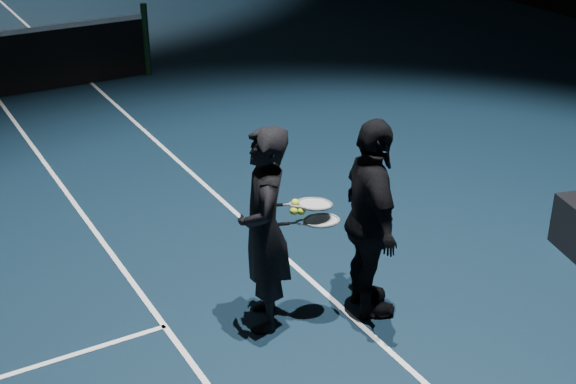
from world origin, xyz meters
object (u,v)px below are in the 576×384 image
player_a (264,230)px  tennis_balls (297,208)px  player_b (371,220)px  racket_lower (322,220)px  racket_upper (314,204)px

player_a → tennis_balls: size_ratio=14.01×
player_b → racket_lower: bearing=88.6°
player_a → racket_lower: player_a is taller
racket_lower → player_a: bearing=-180.0°
tennis_balls → player_b: bearing=-19.3°
racket_lower → tennis_balls: bearing=178.5°
player_b → racket_lower: 0.40m
player_b → racket_upper: player_b is taller
player_b → racket_lower: player_b is taller
racket_lower → racket_upper: 0.14m
racket_lower → tennis_balls: tennis_balls is taller
player_b → racket_upper: (-0.41, 0.18, 0.17)m
racket_lower → player_b: bearing=-0.0°
player_a → racket_upper: (0.39, -0.09, 0.17)m
player_b → racket_lower: size_ratio=2.47×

